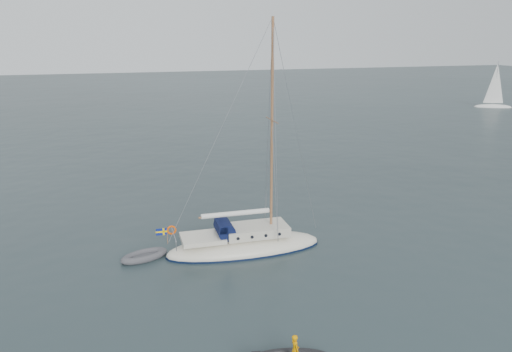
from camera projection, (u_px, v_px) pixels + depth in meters
name	position (u px, v px, depth m)	size (l,w,h in m)	color
ground	(290.00, 240.00, 32.09)	(300.00, 300.00, 0.00)	black
sailboat	(244.00, 234.00, 30.24)	(10.05, 3.01, 14.32)	silver
dinghy	(144.00, 256.00, 29.31)	(2.88, 1.30, 0.41)	#4D4D52
distant_yacht_b	(495.00, 87.00, 88.58)	(6.46, 3.45, 8.57)	silver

